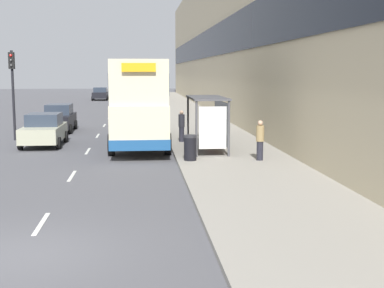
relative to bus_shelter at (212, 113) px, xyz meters
The scene contains 23 objects.
ground_plane 14.58m from the bus_shelter, 113.53° to the right, with size 220.00×220.00×0.00m, color #515156.
pavement 25.32m from the bus_shelter, 88.35° to the left, with size 5.00×93.00×0.14m.
terrace_facade 26.21m from the bus_shelter, 79.42° to the left, with size 3.10×93.00×14.20m.
lane_mark_0 12.49m from the bus_shelter, 117.86° to the right, with size 0.12×2.00×0.01m.
lane_mark_1 7.70m from the bus_shelter, 140.63° to the right, with size 0.12×2.00×0.01m.
lane_mark_2 6.24m from the bus_shelter, 165.91° to the left, with size 0.12×2.00×0.01m.
lane_mark_3 9.75m from the bus_shelter, 127.09° to the left, with size 0.12×2.00×0.01m.
lane_mark_4 15.09m from the bus_shelter, 112.67° to the left, with size 0.12×2.00×0.01m.
lane_mark_5 20.90m from the bus_shelter, 106.10° to the left, with size 0.12×2.00×0.01m.
lane_mark_6 26.88m from the bus_shelter, 102.43° to the left, with size 0.12×2.00×0.01m.
lane_mark_7 32.94m from the bus_shelter, 100.11° to the left, with size 0.12×2.00×0.01m.
lane_mark_8 39.03m from the bus_shelter, 98.51° to the left, with size 0.12×2.00×0.01m.
bus_shelter is the anchor object (origin of this frame).
double_decker_bus_near 4.59m from the bus_shelter, 136.09° to the left, with size 2.85×10.50×4.30m.
car_0 8.99m from the bus_shelter, 156.21° to the left, with size 2.03×4.24×1.65m.
car_1 48.73m from the bus_shelter, 100.00° to the left, with size 2.10×3.90×1.69m.
car_2 13.27m from the bus_shelter, 129.28° to the left, with size 1.92×4.35×1.73m.
car_3 42.84m from the bus_shelter, 93.55° to the left, with size 1.99×4.26×1.83m.
pedestrian_at_shelter 3.33m from the bus_shelter, 59.15° to the right, with size 0.33×0.33×1.66m.
pedestrian_1 3.72m from the bus_shelter, 107.91° to the left, with size 0.33×0.33×1.64m.
pedestrian_2 4.98m from the bus_shelter, 88.28° to the left, with size 0.34×0.34×1.74m.
litter_bin 3.03m from the bus_shelter, 116.04° to the right, with size 0.55×0.55×1.05m.
traffic_light_far_kerb 11.88m from the bus_shelter, 149.59° to the left, with size 0.30×0.32×4.92m.
Camera 1 is at (2.48, -10.95, 3.78)m, focal length 50.00 mm.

